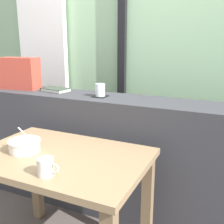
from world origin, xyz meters
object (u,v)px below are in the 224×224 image
Objects in this scene: juice_glass at (100,90)px; throw_pillow at (20,73)px; breakfast_table at (61,175)px; soup_bowl at (25,146)px; ceramic_mug at (46,167)px; coaster_square at (100,96)px; closed_book at (56,90)px.

throw_pillow reaches higher than juice_glass.
soup_bowl reaches higher than breakfast_table.
ceramic_mug is (0.08, -0.22, 0.17)m from breakfast_table.
soup_bowl is (-0.15, -0.63, -0.22)m from juice_glass.
coaster_square is 0.42m from closed_book.
throw_pillow is (-0.76, 0.02, 0.13)m from coaster_square.
throw_pillow is 1.80× the size of soup_bowl.
breakfast_table is at bearing -84.75° from juice_glass.
breakfast_table is 4.00× the size of closed_book.
juice_glass is at bearing 95.25° from breakfast_table.
coaster_square is at bearing 95.25° from breakfast_table.
soup_bowl is at bearing 148.21° from ceramic_mug.
throw_pillow reaches higher than breakfast_table.
juice_glass reaches higher than ceramic_mug.
soup_bowl is (-0.15, -0.63, -0.18)m from coaster_square.
coaster_square is at bearing -1.16° from throw_pillow.
juice_glass is at bearing 180.00° from coaster_square.
throw_pillow is at bearing 178.84° from juice_glass.
juice_glass is 0.79× the size of ceramic_mug.
juice_glass is 0.51× the size of soup_bowl.
closed_book reaches higher than breakfast_table.
throw_pillow is 2.83× the size of ceramic_mug.
breakfast_table is 0.26m from soup_bowl.
ceramic_mug is (0.13, -0.81, -0.21)m from juice_glass.
throw_pillow is 1.25m from ceramic_mug.
ceramic_mug is (0.13, -0.81, -0.17)m from coaster_square.
juice_glass reaches higher than soup_bowl.
throw_pillow is (-0.76, 0.02, 0.08)m from juice_glass.
soup_bowl is at bearing -168.03° from breakfast_table.
closed_book is at bearing 111.77° from soup_bowl.
throw_pillow is (-0.33, -0.03, 0.12)m from closed_book.
ceramic_mug is at bearing -42.80° from throw_pillow.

